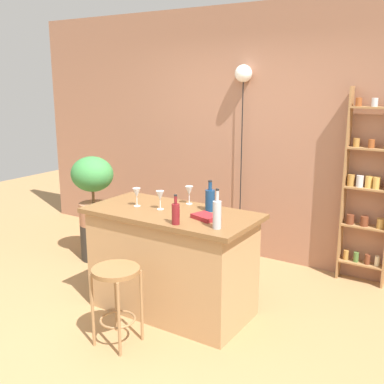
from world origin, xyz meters
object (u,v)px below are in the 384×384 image
at_px(spice_shelf, 368,189).
at_px(cookbook, 206,217).
at_px(bar_stool, 116,287).
at_px(wine_glass_right, 137,193).
at_px(potted_plant, 93,184).
at_px(bottle_spirits_clear, 217,214).
at_px(bottle_soda_blue, 176,213).
at_px(wine_glass_left, 189,191).
at_px(wine_glass_center, 160,196).
at_px(pendant_globe_light, 243,78).
at_px(bottle_sauce_amber, 210,200).
at_px(plant_stool, 96,241).

height_order(spice_shelf, cookbook, spice_shelf).
relative_size(bar_stool, wine_glass_right, 3.80).
bearing_deg(spice_shelf, bar_stool, -120.99).
distance_m(potted_plant, bottle_spirits_clear, 2.13).
distance_m(bottle_soda_blue, wine_glass_right, 0.64).
relative_size(bottle_soda_blue, wine_glass_left, 1.44).
xyz_separation_m(wine_glass_center, pendant_globe_light, (-0.00, 1.54, 0.99)).
height_order(potted_plant, cookbook, potted_plant).
distance_m(bar_stool, pendant_globe_light, 2.71).
xyz_separation_m(spice_shelf, wine_glass_center, (-1.39, -1.52, 0.06)).
bearing_deg(wine_glass_center, pendant_globe_light, 90.12).
xyz_separation_m(bottle_sauce_amber, wine_glass_right, (-0.62, -0.22, 0.02)).
height_order(bottle_sauce_amber, bottle_spirits_clear, bottle_spirits_clear).
relative_size(bottle_spirits_clear, wine_glass_center, 1.87).
xyz_separation_m(spice_shelf, wine_glass_left, (-1.27, -1.23, 0.06)).
relative_size(cookbook, pendant_globe_light, 0.10).
xyz_separation_m(spice_shelf, wine_glass_right, (-1.62, -1.55, 0.06)).
height_order(bar_stool, wine_glass_right, wine_glass_right).
xyz_separation_m(plant_stool, potted_plant, (0.00, 0.00, 0.67)).
bearing_deg(potted_plant, bar_stool, -40.73).
relative_size(plant_stool, bottle_spirits_clear, 1.35).
bearing_deg(spice_shelf, potted_plant, -159.97).
relative_size(bar_stool, wine_glass_center, 3.80).
bearing_deg(bar_stool, cookbook, 57.40).
bearing_deg(spice_shelf, wine_glass_left, -135.87).
xyz_separation_m(bottle_sauce_amber, cookbook, (0.09, -0.22, -0.08)).
height_order(plant_stool, wine_glass_center, wine_glass_center).
distance_m(spice_shelf, plant_stool, 2.98).
distance_m(wine_glass_center, wine_glass_right, 0.24).
xyz_separation_m(wine_glass_left, wine_glass_right, (-0.35, -0.31, 0.00)).
distance_m(plant_stool, wine_glass_left, 1.67).
bearing_deg(cookbook, bottle_soda_blue, -98.69).
distance_m(bar_stool, wine_glass_right, 0.90).
distance_m(bottle_sauce_amber, wine_glass_left, 0.29).
xyz_separation_m(bottle_soda_blue, wine_glass_center, (-0.35, 0.28, 0.03)).
xyz_separation_m(spice_shelf, pendant_globe_light, (-1.39, 0.02, 1.06)).
bearing_deg(wine_glass_center, bottle_spirits_clear, -16.49).
bearing_deg(pendant_globe_light, potted_plant, -142.54).
xyz_separation_m(wine_glass_center, wine_glass_right, (-0.24, -0.03, 0.00)).
bearing_deg(bottle_sauce_amber, wine_glass_left, 160.59).
relative_size(wine_glass_center, wine_glass_right, 1.00).
bearing_deg(spice_shelf, bottle_spirits_clear, -112.44).
height_order(spice_shelf, plant_stool, spice_shelf).
bearing_deg(wine_glass_right, cookbook, -0.50).
xyz_separation_m(spice_shelf, plant_stool, (-2.71, -0.99, -0.76)).
xyz_separation_m(plant_stool, bottle_soda_blue, (1.68, -0.81, 0.80)).
xyz_separation_m(bottle_spirits_clear, pendant_globe_light, (-0.68, 1.74, 1.00)).
relative_size(spice_shelf, wine_glass_center, 11.86).
bearing_deg(bottle_spirits_clear, cookbook, 139.96).
bearing_deg(pendant_globe_light, spice_shelf, -1.02).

